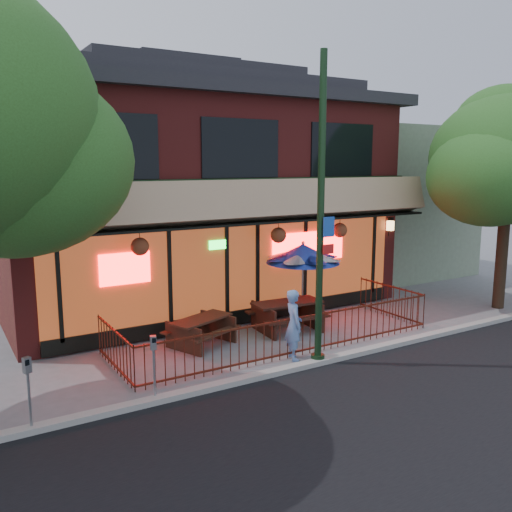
# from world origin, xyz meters

# --- Properties ---
(ground) EXTENTS (80.00, 80.00, 0.00)m
(ground) POSITION_xyz_m (0.00, 0.00, 0.00)
(ground) COLOR gray
(ground) RESTS_ON ground
(curb) EXTENTS (80.00, 0.25, 0.12)m
(curb) POSITION_xyz_m (0.00, -0.50, 0.06)
(curb) COLOR #999993
(curb) RESTS_ON ground
(restaurant_building) EXTENTS (12.96, 9.49, 8.05)m
(restaurant_building) POSITION_xyz_m (0.00, 7.11, 4.13)
(restaurant_building) COLOR maroon
(restaurant_building) RESTS_ON ground
(neighbor_building) EXTENTS (6.00, 7.00, 6.00)m
(neighbor_building) POSITION_xyz_m (9.00, 7.70, 3.00)
(neighbor_building) COLOR gray
(neighbor_building) RESTS_ON ground
(patio_fence) EXTENTS (8.44, 2.62, 1.00)m
(patio_fence) POSITION_xyz_m (0.00, 0.50, 0.63)
(patio_fence) COLOR #491A0F
(patio_fence) RESTS_ON ground
(street_light) EXTENTS (0.43, 0.32, 7.00)m
(street_light) POSITION_xyz_m (0.00, -0.40, 3.15)
(street_light) COLOR black
(street_light) RESTS_ON ground
(street_tree_right) EXTENTS (4.80, 4.80, 7.02)m
(street_tree_right) POSITION_xyz_m (8.04, 0.59, 4.96)
(street_tree_right) COLOR #322619
(street_tree_right) RESTS_ON ground
(picnic_table_left) EXTENTS (2.03, 1.81, 0.72)m
(picnic_table_left) POSITION_xyz_m (-1.79, 2.13, 0.47)
(picnic_table_left) COLOR #3F2216
(picnic_table_left) RESTS_ON ground
(picnic_table_right) EXTENTS (2.02, 1.61, 0.82)m
(picnic_table_right) POSITION_xyz_m (0.80, 2.04, 0.54)
(picnic_table_right) COLOR #391C14
(picnic_table_right) RESTS_ON ground
(patio_umbrella) EXTENTS (2.10, 2.10, 2.41)m
(patio_umbrella) POSITION_xyz_m (1.58, 2.40, 2.05)
(patio_umbrella) COLOR gray
(patio_umbrella) RESTS_ON ground
(pedestrian) EXTENTS (0.56, 0.70, 1.69)m
(pedestrian) POSITION_xyz_m (-0.35, 0.10, 0.84)
(pedestrian) COLOR #658DCB
(pedestrian) RESTS_ON ground
(parking_meter_near) EXTENTS (0.14, 0.12, 1.33)m
(parking_meter_near) POSITION_xyz_m (-4.00, -0.40, 0.90)
(parking_meter_near) COLOR #999CA2
(parking_meter_near) RESTS_ON ground
(parking_meter_far) EXTENTS (0.15, 0.14, 1.36)m
(parking_meter_far) POSITION_xyz_m (-6.28, -0.48, 0.92)
(parking_meter_far) COLOR #989CA0
(parking_meter_far) RESTS_ON ground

